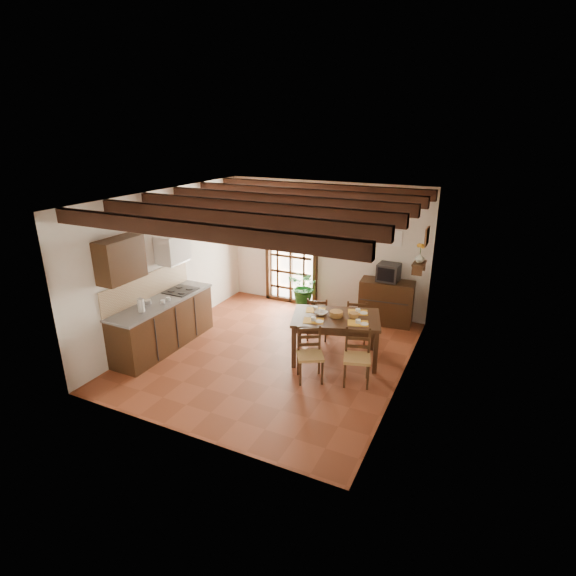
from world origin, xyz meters
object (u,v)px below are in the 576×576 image
Objects in this scene: kitchen_counter at (163,323)px; chair_far_right at (356,328)px; dining_table at (336,322)px; chair_near_right at (356,367)px; crt_tv at (389,272)px; potted_plant at (305,287)px; pendant_lamp at (341,243)px; chair_near_left at (310,364)px; sideboard at (386,302)px; chair_far_left at (317,325)px.

kitchen_counter is 3.59m from chair_far_right.
dining_table is (3.00, 0.93, 0.23)m from kitchen_counter.
kitchen_counter is 2.50× the size of chair_near_right.
crt_tv is at bearing -121.68° from chair_far_right.
dining_table is 2.21m from potted_plant.
pendant_lamp reaches higher than potted_plant.
potted_plant reaches higher than kitchen_counter.
potted_plant is at bearing 129.19° from pendant_lamp.
sideboard is (0.55, 2.73, 0.18)m from chair_near_left.
potted_plant is (-1.77, -0.14, 0.11)m from sideboard.
potted_plant is (-1.47, 0.92, 0.30)m from chair_far_right.
dining_table is 1.97× the size of chair_far_left.
potted_plant is (-0.76, 1.14, 0.30)m from chair_far_left.
sideboard is (0.30, 1.06, 0.19)m from chair_far_right.
crt_tv is at bearing 59.76° from dining_table.
dining_table is 1.94× the size of chair_near_left.
potted_plant is at bearing -47.88° from chair_far_right.
potted_plant is (-1.35, 1.75, -0.13)m from dining_table.
chair_near_left is at bearing -179.24° from chair_near_right.
potted_plant is (-1.22, 2.58, 0.30)m from chair_near_left.
chair_far_right is at bearing 80.59° from pendant_lamp.
dining_table is 0.94m from chair_near_right.
chair_far_left is at bearing -56.20° from potted_plant.
potted_plant is (-1.77, -0.14, -0.53)m from crt_tv.
chair_far_left is (-1.16, 1.22, -0.01)m from chair_near_right.
chair_near_right is 0.84× the size of sideboard.
chair_far_left is 1.41m from potted_plant.
kitchen_counter is at bearing -121.71° from potted_plant.
pendant_lamp is (-0.00, 0.10, 1.38)m from dining_table.
chair_near_left is 0.74m from chair_near_right.
crt_tv is 2.08m from pendant_lamp.
kitchen_counter reaches higher than dining_table.
chair_near_left is at bearing -64.71° from potted_plant.
chair_far_left is 1.02× the size of chair_far_right.
chair_near_right is 1.06× the size of chair_far_right.
kitchen_counter is at bearing 168.16° from chair_near_right.
sideboard reaches higher than chair_far_left.
pendant_lamp is at bearing -100.10° from crt_tv.
kitchen_counter reaches higher than chair_near_left.
chair_far_right is at bearing 90.73° from chair_near_right.
dining_table is 0.85× the size of potted_plant.
pendant_lamp reaches higher than chair_far_left.
potted_plant reaches higher than chair_near_left.
dining_table is at bearing 65.86° from chair_far_right.
potted_plant is (-1.93, 2.36, 0.29)m from chair_near_right.
chair_near_right is at bearing 116.26° from chair_far_left.
dining_table is 1.88× the size of chair_near_right.
dining_table is at bearing -52.45° from potted_plant.
chair_far_right is at bearing -179.76° from chair_far_left.
chair_near_right is 1.51m from chair_far_right.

